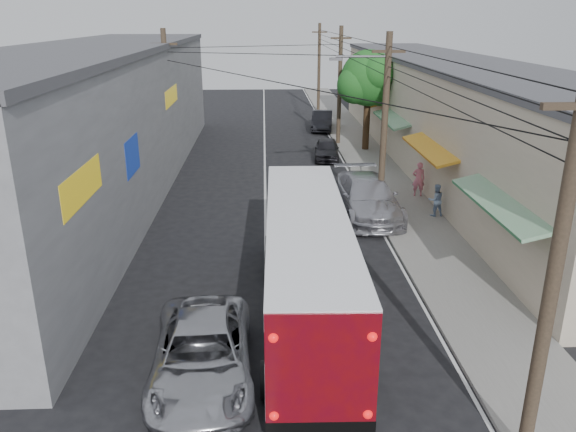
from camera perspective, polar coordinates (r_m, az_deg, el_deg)
The scene contains 13 objects.
ground at distance 13.92m, azimuth -2.04°, elevation -18.41°, with size 120.00×120.00×0.00m, color black.
sidewalk at distance 32.76m, azimuth 9.12°, elevation 4.32°, with size 3.00×80.00×0.12m, color slate.
building_right at distance 35.17m, azimuth 16.05°, elevation 10.02°, with size 7.09×40.00×6.25m.
building_left at distance 30.58m, azimuth -18.80°, elevation 9.35°, with size 7.20×36.00×7.25m.
utility_poles at distance 31.76m, azimuth 3.30°, elevation 11.56°, with size 11.80×45.28×8.00m.
street_tree at distance 37.81m, azimuth 8.28°, elevation 13.52°, with size 4.40×4.00×6.60m.
coach_bus at distance 16.68m, azimuth 1.91°, elevation -4.82°, with size 2.76×11.25×3.23m.
jeepney at distance 14.40m, azimuth -8.69°, elevation -13.63°, with size 2.43×5.28×1.47m, color #B4B4BB.
parked_suv at distance 25.59m, azimuth 8.04°, elevation 1.93°, with size 2.46×6.06×1.76m, color #A7A7AF.
parked_car_mid at distance 35.82m, azimuth 3.97°, elevation 6.80°, with size 1.51×3.76×1.28m, color #232327.
parked_car_far at distance 45.31m, azimuth 3.48°, elevation 9.65°, with size 1.58×4.52×1.49m, color black.
pedestrian_near at distance 28.55m, azimuth 13.12°, elevation 3.68°, with size 0.62×0.41×1.71m, color pink.
pedestrian_far at distance 25.84m, azimuth 14.79°, elevation 1.58°, with size 0.71×0.55×1.46m, color #92ADD4.
Camera 1 is at (0.01, -10.96, 8.58)m, focal length 35.00 mm.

